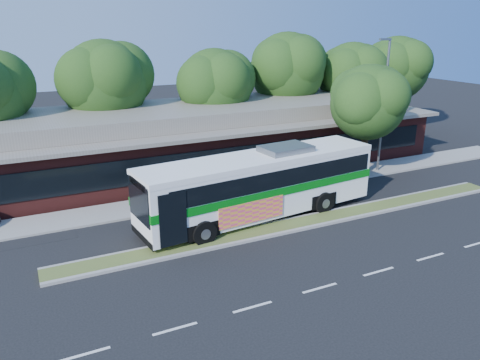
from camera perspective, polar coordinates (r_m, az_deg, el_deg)
The scene contains 12 objects.
ground at distance 24.45m, azimuth 8.74°, elevation -5.75°, with size 120.00×120.00×0.00m, color black.
median_strip at distance 24.87m, azimuth 7.97°, elevation -5.09°, with size 26.00×1.10×0.15m, color #425524.
sidewalk at distance 29.51m, azimuth 1.77°, elevation -1.08°, with size 44.00×2.60×0.12m, color gray.
plaza_building at distance 34.67m, azimuth -3.24°, elevation 5.45°, with size 33.20×11.20×4.45m.
lamp_post at distance 33.42m, azimuth 17.09°, elevation 9.03°, with size 0.93×0.18×9.07m.
tree_bg_b at distance 35.15m, azimuth -15.56°, elevation 11.65°, with size 6.69×6.00×9.00m.
tree_bg_c at distance 36.56m, azimuth -2.59°, elevation 11.66°, with size 6.24×5.60×8.26m.
tree_bg_d at distance 40.62m, azimuth 6.22°, elevation 13.43°, with size 6.91×6.20×9.37m.
tree_bg_e at distance 43.33m, azimuth 13.81°, elevation 12.44°, with size 6.47×5.80×8.50m.
tree_bg_f at distance 48.04m, azimuth 18.79°, elevation 12.94°, with size 6.69×6.00×8.92m.
transit_bus at distance 24.75m, azimuth 2.55°, elevation -0.03°, with size 13.60×4.29×3.76m.
sidewalk_tree at distance 32.27m, azimuth 15.71°, elevation 9.36°, with size 5.47×4.91×7.54m.
Camera 1 is at (-12.90, -18.22, 9.98)m, focal length 35.00 mm.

